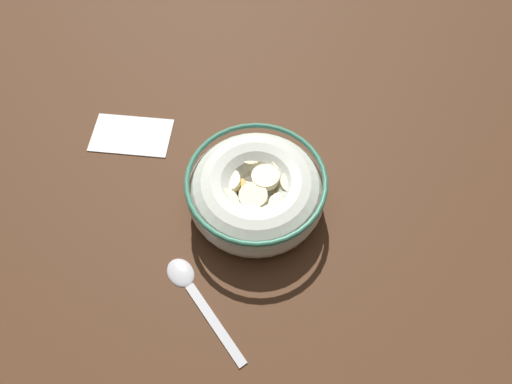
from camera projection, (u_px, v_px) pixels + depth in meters
The scene contains 4 objects.
ground_plane at pixel (256, 209), 60.98cm from camera, with size 118.93×118.93×2.00cm, color #472B19.
cereal_bowl at pixel (256, 192), 57.40cm from camera, with size 15.95×15.95×5.78cm.
spoon at pixel (191, 287), 54.56cm from camera, with size 11.43×11.16×0.80cm.
folded_napkin at pixel (131, 135), 65.17cm from camera, with size 10.17×6.10×0.30cm, color white.
Camera 1 is at (5.22, -28.55, 52.67)cm, focal length 35.24 mm.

